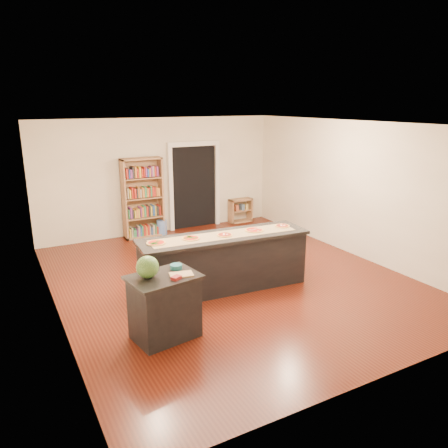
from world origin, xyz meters
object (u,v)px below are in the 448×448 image
kitchen_island (224,262)px  waste_bin (162,227)px  side_counter (165,307)px  low_shelf (240,210)px  bookshelf (143,198)px  watermelon (147,267)px

kitchen_island → waste_bin: bearing=91.4°
side_counter → waste_bin: 4.93m
side_counter → low_shelf: size_ratio=1.45×
bookshelf → watermelon: size_ratio=6.27×
side_counter → bookshelf: bearing=66.1°
bookshelf → waste_bin: (0.43, -0.05, -0.77)m
bookshelf → low_shelf: bearing=0.7°
kitchen_island → watermelon: size_ratio=9.72×
kitchen_island → waste_bin: kitchen_island is taller
kitchen_island → waste_bin: size_ratio=8.15×
waste_bin → watermelon: watermelon is taller
side_counter → bookshelf: bookshelf is taller
side_counter → watermelon: bearing=160.2°
low_shelf → waste_bin: low_shelf is taller
side_counter → low_shelf: bearing=40.9°
kitchen_island → bookshelf: 3.65m
waste_bin → watermelon: bearing=-112.3°
waste_bin → watermelon: size_ratio=1.19×
kitchen_island → waste_bin: 3.58m
bookshelf → watermelon: bookshelf is taller
side_counter → watermelon: 0.64m
bookshelf → watermelon: 4.86m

